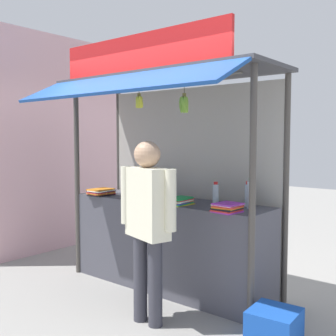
% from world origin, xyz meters
% --- Properties ---
extents(ground_plane, '(20.00, 20.00, 0.00)m').
position_xyz_m(ground_plane, '(0.00, 0.00, 0.00)').
color(ground_plane, gray).
extents(stall_counter, '(2.33, 0.60, 0.96)m').
position_xyz_m(stall_counter, '(0.00, 0.00, 0.48)').
color(stall_counter, '#4C4C56').
rests_on(stall_counter, ground).
extents(stall_structure, '(2.53, 1.44, 2.65)m').
position_xyz_m(stall_structure, '(0.00, 0.08, 1.59)').
color(stall_structure, '#4C4742').
rests_on(stall_structure, ground).
extents(water_bottle_mid_left, '(0.06, 0.06, 0.23)m').
position_xyz_m(water_bottle_mid_left, '(0.53, 0.12, 1.07)').
color(water_bottle_mid_left, silver).
rests_on(water_bottle_mid_left, stall_counter).
extents(water_bottle_front_left, '(0.07, 0.07, 0.25)m').
position_xyz_m(water_bottle_front_left, '(0.88, 0.16, 1.08)').
color(water_bottle_front_left, silver).
rests_on(water_bottle_front_left, stall_counter).
extents(water_bottle_rear_center, '(0.08, 0.08, 0.30)m').
position_xyz_m(water_bottle_rear_center, '(-0.31, 0.08, 1.10)').
color(water_bottle_rear_center, silver).
rests_on(water_bottle_rear_center, stall_counter).
extents(water_bottle_far_right, '(0.08, 0.08, 0.30)m').
position_xyz_m(water_bottle_far_right, '(0.96, 0.08, 1.10)').
color(water_bottle_far_right, silver).
rests_on(water_bottle_far_right, stall_counter).
extents(water_bottle_back_left, '(0.07, 0.07, 0.26)m').
position_xyz_m(water_bottle_back_left, '(-0.60, 0.13, 1.08)').
color(water_bottle_back_left, silver).
rests_on(water_bottle_back_left, stall_counter).
extents(magazine_stack_right, '(0.24, 0.31, 0.06)m').
position_xyz_m(magazine_stack_right, '(-0.12, -0.24, 1.00)').
color(magazine_stack_right, black).
rests_on(magazine_stack_right, stall_counter).
extents(magazine_stack_back_right, '(0.24, 0.31, 0.08)m').
position_xyz_m(magazine_stack_back_right, '(-0.85, -0.20, 1.00)').
color(magazine_stack_back_right, black).
rests_on(magazine_stack_back_right, stall_counter).
extents(magazine_stack_far_left, '(0.25, 0.26, 0.09)m').
position_xyz_m(magazine_stack_far_left, '(0.89, -0.24, 1.01)').
color(magazine_stack_far_left, purple).
rests_on(magazine_stack_far_left, stall_counter).
extents(magazine_stack_left, '(0.20, 0.30, 0.08)m').
position_xyz_m(magazine_stack_left, '(0.30, -0.18, 1.00)').
color(magazine_stack_left, yellow).
rests_on(magazine_stack_left, stall_counter).
extents(banana_bunch_rightmost, '(0.11, 0.12, 0.30)m').
position_xyz_m(banana_bunch_rightmost, '(0.52, -0.40, 1.94)').
color(banana_bunch_rightmost, '#332D23').
extents(banana_bunch_inner_left, '(0.09, 0.08, 0.23)m').
position_xyz_m(banana_bunch_inner_left, '(-0.05, -0.40, 2.00)').
color(banana_bunch_inner_left, '#332D23').
extents(vendor_person, '(0.61, 0.32, 1.61)m').
position_xyz_m(vendor_person, '(0.42, -0.81, 0.97)').
color(vendor_person, '#383842').
rests_on(vendor_person, ground).
extents(plastic_crate, '(0.40, 0.40, 0.26)m').
position_xyz_m(plastic_crate, '(1.44, -0.42, 0.13)').
color(plastic_crate, '#194CB2').
rests_on(plastic_crate, ground).
extents(neighbour_wall, '(0.20, 2.40, 3.11)m').
position_xyz_m(neighbour_wall, '(-2.33, 0.30, 1.56)').
color(neighbour_wall, beige).
rests_on(neighbour_wall, ground).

